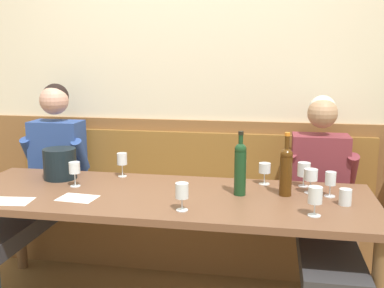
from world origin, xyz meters
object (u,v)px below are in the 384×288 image
wine_glass_center_front (265,169)px  wine_glass_center_rear (311,176)px  person_center_left_seat (36,183)px  wine_bottle_green_tall (286,170)px  wall_bench (185,223)px  wine_glass_right_end (304,170)px  wine_glass_mid_left (122,160)px  wine_glass_near_bucket (182,191)px  wine_bottle_clear_water (240,167)px  wine_glass_by_bottle (330,180)px  ice_bucket (60,164)px  water_tumbler_center (345,197)px  person_left_seat (323,203)px  dining_table (162,206)px  wine_glass_mid_right (74,169)px  wine_glass_left_end (315,197)px

wine_glass_center_front → wine_glass_center_rear: (0.27, -0.14, 0.00)m
person_center_left_seat → wine_bottle_green_tall: size_ratio=3.58×
wall_bench → wine_glass_right_end: wall_bench is taller
wine_glass_mid_left → wine_glass_near_bucket: wine_glass_mid_left is taller
person_center_left_seat → wine_glass_center_rear: (1.83, -0.17, 0.18)m
wine_glass_center_front → wine_bottle_clear_water: bearing=-118.1°
wine_glass_center_front → wine_glass_center_rear: wine_glass_center_rear is taller
wall_bench → wine_glass_by_bottle: size_ratio=18.83×
wine_glass_center_front → wine_glass_mid_left: size_ratio=0.85×
person_center_left_seat → wine_glass_right_end: person_center_left_seat is taller
wine_bottle_green_tall → wine_glass_mid_left: (-1.05, 0.23, -0.04)m
ice_bucket → wine_bottle_green_tall: (1.43, -0.11, 0.05)m
wine_glass_near_bucket → wine_glass_by_bottle: size_ratio=1.01×
wine_bottle_green_tall → water_tumbler_center: wine_bottle_green_tall is taller
person_center_left_seat → person_left_seat: (1.93, -0.01, -0.03)m
dining_table → wine_glass_mid_right: size_ratio=15.83×
dining_table → water_tumbler_center: bearing=-0.9°
wine_glass_by_bottle → wine_bottle_clear_water: bearing=-173.4°
water_tumbler_center → wall_bench: bearing=144.8°
person_center_left_seat → water_tumbler_center: (2.00, -0.36, 0.13)m
wine_glass_left_end → wine_glass_near_bucket: wine_glass_left_end is taller
wine_bottle_clear_water → wine_glass_near_bucket: wine_bottle_clear_water is taller
wine_glass_left_end → person_left_seat: bearing=79.4°
wine_glass_center_front → wine_glass_right_end: (0.24, -0.01, 0.01)m
wine_glass_right_end → wine_glass_mid_left: bearing=179.0°
person_center_left_seat → wine_glass_right_end: size_ratio=8.79×
wine_glass_mid_right → water_tumbler_center: wine_glass_mid_right is taller
wall_bench → wine_bottle_green_tall: 1.10m
wine_glass_near_bucket → wine_bottle_clear_water: bearing=50.0°
person_left_seat → wine_bottle_green_tall: person_left_seat is taller
wall_bench → person_left_seat: (0.94, -0.37, 0.33)m
dining_table → water_tumbler_center: water_tumbler_center is taller
wine_glass_center_front → wine_glass_by_bottle: wine_glass_by_bottle is taller
water_tumbler_center → wine_glass_center_rear: bearing=131.8°
person_left_seat → wine_glass_by_bottle: 0.29m
wall_bench → wine_glass_center_front: 0.88m
wine_glass_right_end → water_tumbler_center: wine_glass_right_end is taller
dining_table → wine_glass_center_front: bearing=28.5°
wine_bottle_clear_water → water_tumbler_center: 0.59m
person_left_seat → wine_bottle_green_tall: size_ratio=3.53×
ice_bucket → wine_glass_center_front: 1.31m
wine_glass_center_rear → water_tumbler_center: 0.26m
wine_glass_center_rear → wine_glass_center_front: bearing=152.2°
wine_glass_center_front → wine_glass_near_bucket: size_ratio=0.92×
dining_table → person_left_seat: person_left_seat is taller
person_center_left_seat → wine_glass_mid_right: size_ratio=8.57×
wine_glass_mid_left → water_tumbler_center: wine_glass_mid_left is taller
wine_glass_right_end → wine_glass_near_bucket: 0.86m
wall_bench → dining_table: 0.79m
wall_bench → wine_bottle_clear_water: (0.44, -0.63, 0.61)m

